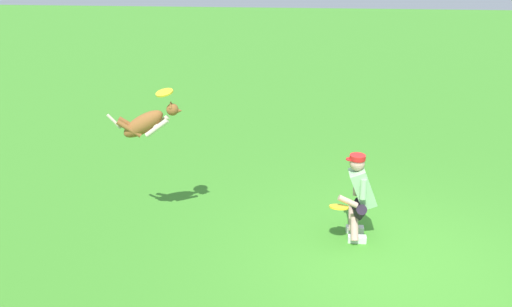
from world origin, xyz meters
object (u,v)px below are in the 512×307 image
(dog, at_px, (147,123))
(frisbee_held, at_px, (339,207))
(frisbee_flying, at_px, (164,93))
(person, at_px, (359,194))

(dog, relative_size, frisbee_held, 3.86)
(dog, relative_size, frisbee_flying, 4.23)
(dog, bearing_deg, frisbee_flying, -3.96)
(frisbee_flying, xyz_separation_m, frisbee_held, (-2.45, 0.30, -1.49))
(person, distance_m, frisbee_flying, 3.08)
(frisbee_flying, height_order, frisbee_held, frisbee_flying)
(dog, distance_m, frisbee_flying, 0.51)
(frisbee_flying, bearing_deg, frisbee_held, 172.90)
(dog, height_order, frisbee_held, dog)
(frisbee_flying, relative_size, frisbee_held, 0.91)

